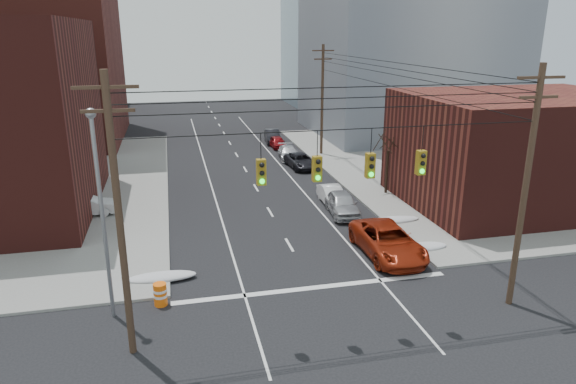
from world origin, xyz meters
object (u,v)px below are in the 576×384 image
parked_car_a (342,203)px  parked_car_c (301,161)px  lot_car_a (86,206)px  parked_car_f (272,136)px  parked_car_d (288,153)px  lot_car_b (65,182)px  red_pickup (388,241)px  lot_car_d (5,196)px  construction_barrel (160,294)px  parked_car_b (332,195)px  parked_car_e (277,142)px

parked_car_a → parked_car_c: (0.37, 12.97, -0.13)m
lot_car_a → parked_car_a: bearing=-104.2°
parked_car_f → lot_car_a: 27.48m
parked_car_c → parked_car_d: (-0.37, 3.62, -0.02)m
parked_car_a → parked_car_c: size_ratio=0.98×
parked_car_f → lot_car_b: 24.64m
red_pickup → lot_car_d: size_ratio=1.49×
parked_car_c → parked_car_f: (-0.37, 11.76, 0.07)m
parked_car_d → parked_car_c: bearing=-78.7°
parked_car_a → construction_barrel: parked_car_a is taller
parked_car_b → parked_car_f: parked_car_f is taller
parked_car_a → parked_car_b: 2.29m
lot_car_d → parked_car_d: bearing=-89.0°
parked_car_a → lot_car_b: (-19.69, 9.92, 0.01)m
red_pickup → construction_barrel: 12.87m
parked_car_f → lot_car_d: (-23.21, -17.84, 0.12)m
lot_car_b → parked_car_e: bearing=-73.0°
lot_car_b → parked_car_a: bearing=-131.1°
parked_car_e → lot_car_d: size_ratio=0.89×
parked_car_b → parked_car_f: size_ratio=0.91×
parked_car_b → lot_car_a: (-17.26, 1.06, 0.18)m
lot_car_a → construction_barrel: lot_car_a is taller
parked_car_d → lot_car_a: lot_car_a is taller
parked_car_d → parked_car_a: bearing=-84.4°
parked_car_c → parked_car_d: bearing=90.9°
parked_car_b → construction_barrel: 17.30m
parked_car_a → parked_car_f: bearing=95.3°
parked_car_f → lot_car_a: (-17.26, -21.38, 0.11)m
parked_car_e → parked_car_d: bearing=-92.8°
parked_car_a → parked_car_b: size_ratio=1.15×
parked_car_f → lot_car_b: parked_car_f is taller
parked_car_b → parked_car_d: parked_car_b is taller
parked_car_a → red_pickup: bearing=-82.1°
parked_car_b → lot_car_d: size_ratio=0.98×
parked_car_b → parked_car_d: 14.30m
parked_car_a → construction_barrel: bearing=-135.6°
parked_car_d → construction_barrel: bearing=-109.2°
parked_car_c → lot_car_a: lot_car_a is taller
parked_car_b → construction_barrel: bearing=-133.1°
red_pickup → lot_car_b: 26.26m
parked_car_c → parked_car_e: size_ratio=1.29×
parked_car_d → lot_car_d: (-23.21, -9.70, 0.21)m
lot_car_d → parked_car_c: bearing=-97.2°
parked_car_a → lot_car_b: bearing=158.6°
parked_car_f → lot_car_a: lot_car_a is taller
lot_car_b → lot_car_d: 4.65m
red_pickup → parked_car_c: size_ratio=1.30×
parked_car_d → lot_car_b: bearing=-155.7°
parked_car_f → parked_car_a: bearing=-84.9°
parked_car_f → lot_car_a: size_ratio=1.06×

